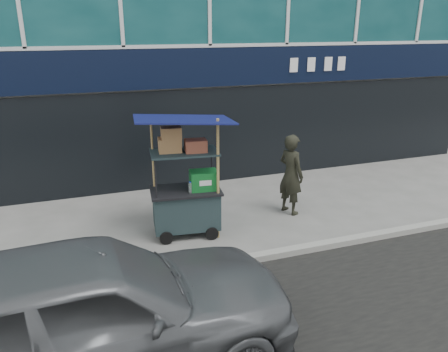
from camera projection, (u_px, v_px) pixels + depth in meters
name	position (u px, v px, depth m)	size (l,w,h in m)	color
ground	(277.00, 251.00, 7.89)	(80.00, 80.00, 0.00)	#63635E
curb	(282.00, 253.00, 7.70)	(80.00, 0.18, 0.12)	gray
vendor_cart	(187.00, 194.00, 8.29)	(1.88, 1.44, 2.37)	black
vendor_man	(291.00, 174.00, 9.24)	(0.63, 0.42, 1.74)	black
parked_car	(86.00, 312.00, 4.88)	(1.96, 4.86, 1.66)	#53575A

